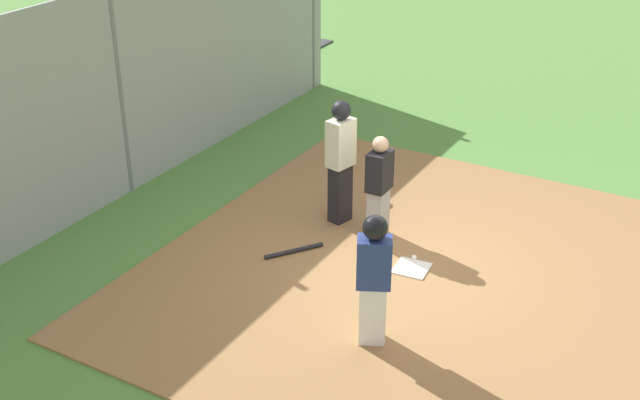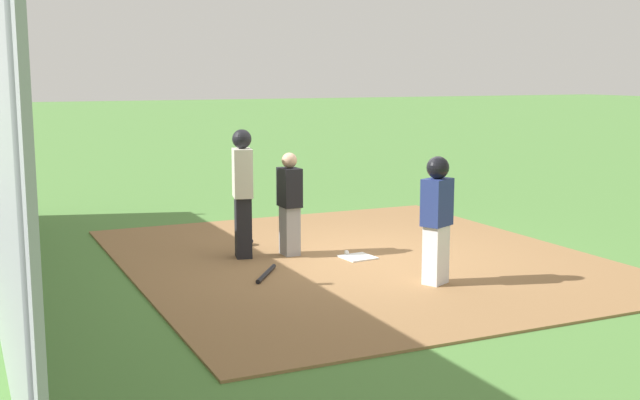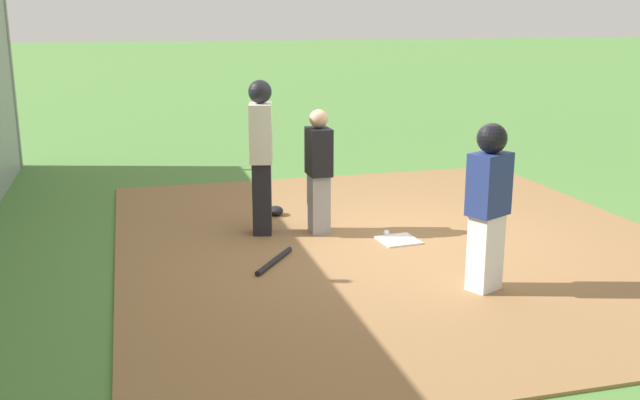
{
  "view_description": "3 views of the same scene",
  "coord_description": "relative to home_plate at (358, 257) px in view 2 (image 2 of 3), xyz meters",
  "views": [
    {
      "loc": [
        8.58,
        3.53,
        5.68
      ],
      "look_at": [
        0.3,
        -1.22,
        0.87
      ],
      "focal_mm": 45.97,
      "sensor_mm": 36.0,
      "label": 1
    },
    {
      "loc": [
        9.84,
        -5.14,
        2.64
      ],
      "look_at": [
        0.49,
        -0.82,
        1.0
      ],
      "focal_mm": 44.52,
      "sensor_mm": 36.0,
      "label": 2
    },
    {
      "loc": [
        7.59,
        -2.98,
        2.59
      ],
      "look_at": [
        0.56,
        -1.1,
        0.73
      ],
      "focal_mm": 40.73,
      "sensor_mm": 36.0,
      "label": 3
    }
  ],
  "objects": [
    {
      "name": "dirt_infield",
      "position": [
        0.0,
        0.0,
        -0.03
      ],
      "size": [
        7.2,
        6.4,
        0.03
      ],
      "primitive_type": "cube",
      "color": "olive",
      "rests_on": "ground_plane"
    },
    {
      "name": "catcher_mask",
      "position": [
        -1.48,
        -1.16,
        0.05
      ],
      "size": [
        0.24,
        0.2,
        0.12
      ],
      "primitive_type": "ellipsoid",
      "color": "black",
      "rests_on": "dirt_infield"
    },
    {
      "name": "baseball_bat",
      "position": [
        0.41,
        -1.56,
        0.02
      ],
      "size": [
        0.73,
        0.54,
        0.06
      ],
      "primitive_type": "cylinder",
      "rotation": [
        0.0,
        1.57,
        5.67
      ],
      "color": "black",
      "rests_on": "dirt_infield"
    },
    {
      "name": "catcher",
      "position": [
        -0.61,
        -0.8,
        0.76
      ],
      "size": [
        0.38,
        0.26,
        1.49
      ],
      "rotation": [
        0.0,
        0.0,
        1.57
      ],
      "color": "#9E9EA3",
      "rests_on": "dirt_infield"
    },
    {
      "name": "runner",
      "position": [
        1.66,
        0.24,
        0.9
      ],
      "size": [
        0.4,
        0.46,
        1.61
      ],
      "rotation": [
        0.0,
        0.0,
        3.6
      ],
      "color": "silver",
      "rests_on": "dirt_infield"
    },
    {
      "name": "baseball",
      "position": [
        -0.22,
        -0.07,
        0.03
      ],
      "size": [
        0.07,
        0.07,
        0.07
      ],
      "primitive_type": "sphere",
      "color": "white",
      "rests_on": "dirt_infield"
    },
    {
      "name": "home_plate",
      "position": [
        0.0,
        0.0,
        0.0
      ],
      "size": [
        0.48,
        0.48,
        0.02
      ],
      "primitive_type": "cube",
      "rotation": [
        0.0,
        0.0,
        0.09
      ],
      "color": "white",
      "rests_on": "dirt_infield"
    },
    {
      "name": "ground_plane",
      "position": [
        0.0,
        0.0,
        -0.04
      ],
      "size": [
        140.0,
        140.0,
        0.0
      ],
      "primitive_type": "plane",
      "color": "#51843D"
    },
    {
      "name": "umpire",
      "position": [
        -0.73,
        -1.47,
        0.97
      ],
      "size": [
        0.43,
        0.34,
        1.84
      ],
      "rotation": [
        0.0,
        0.0,
        1.35
      ],
      "color": "black",
      "rests_on": "dirt_infield"
    }
  ]
}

